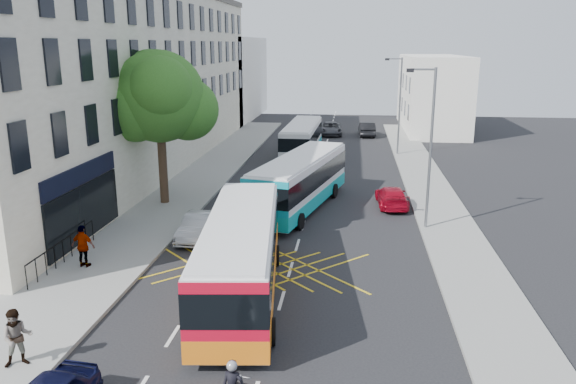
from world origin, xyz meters
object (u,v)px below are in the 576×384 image
(lamp_far, at_px, (399,101))
(parked_car_silver, at_px, (198,226))
(lamp_near, at_px, (429,141))
(pedestrian_near, at_px, (17,338))
(bus_far, at_px, (302,140))
(distant_car_dark, at_px, (367,129))
(street_tree, at_px, (159,98))
(bus_near, at_px, (241,255))
(bus_mid, at_px, (300,182))
(red_hatchback, at_px, (392,197))
(pedestrian_far, at_px, (83,246))
(distant_car_grey, at_px, (331,129))

(lamp_far, bearing_deg, parked_car_silver, -116.11)
(lamp_near, relative_size, pedestrian_near, 4.55)
(lamp_near, xyz_separation_m, bus_far, (-7.91, 18.05, -3.09))
(distant_car_dark, distance_m, pedestrian_near, 45.98)
(street_tree, height_order, lamp_near, street_tree)
(bus_far, xyz_separation_m, distant_car_dark, (5.62, 12.23, -0.81))
(bus_near, distance_m, pedestrian_near, 7.90)
(bus_mid, bearing_deg, red_hatchback, 24.91)
(lamp_far, relative_size, bus_mid, 0.72)
(lamp_near, xyz_separation_m, parked_car_silver, (-11.10, -2.64, -4.00))
(parked_car_silver, relative_size, distant_car_dark, 0.86)
(bus_mid, bearing_deg, pedestrian_far, -115.47)
(red_hatchback, height_order, distant_car_dark, distant_car_dark)
(street_tree, xyz_separation_m, lamp_far, (14.71, 17.03, -1.68))
(bus_near, relative_size, distant_car_dark, 2.53)
(parked_car_silver, bearing_deg, bus_near, -59.40)
(lamp_far, xyz_separation_m, bus_near, (-7.75, -28.69, -3.01))
(lamp_near, distance_m, distant_car_dark, 30.61)
(parked_car_silver, height_order, distant_car_dark, distant_car_dark)
(bus_mid, height_order, parked_car_silver, bus_mid)
(lamp_far, distance_m, pedestrian_far, 31.02)
(bus_mid, height_order, distant_car_dark, bus_mid)
(red_hatchback, bearing_deg, parked_car_silver, 31.15)
(street_tree, relative_size, pedestrian_near, 5.01)
(distant_car_grey, relative_size, pedestrian_far, 2.60)
(street_tree, distance_m, distant_car_grey, 29.44)
(bus_far, distance_m, red_hatchback, 15.40)
(lamp_far, xyz_separation_m, bus_far, (-7.91, -1.95, -3.09))
(parked_car_silver, xyz_separation_m, distant_car_grey, (5.07, 33.17, 0.04))
(bus_mid, height_order, red_hatchback, bus_mid)
(lamp_far, bearing_deg, lamp_near, -90.00)
(lamp_near, height_order, distant_car_dark, lamp_near)
(lamp_far, xyz_separation_m, distant_car_dark, (-2.30, 10.28, -3.90))
(pedestrian_near, bearing_deg, bus_near, 17.83)
(distant_car_grey, distance_m, pedestrian_near, 45.49)
(pedestrian_near, bearing_deg, street_tree, 66.47)
(bus_mid, height_order, distant_car_grey, bus_mid)
(bus_near, height_order, pedestrian_far, bus_near)
(lamp_near, xyz_separation_m, pedestrian_far, (-14.79, -7.04, -3.56))
(bus_near, xyz_separation_m, bus_mid, (1.09, 11.76, -0.00))
(lamp_far, distance_m, bus_near, 29.87)
(parked_car_silver, height_order, pedestrian_far, pedestrian_far)
(red_hatchback, relative_size, distant_car_dark, 0.93)
(lamp_far, distance_m, bus_far, 8.72)
(lamp_far, height_order, distant_car_grey, lamp_far)
(bus_far, height_order, pedestrian_far, bus_far)
(lamp_far, height_order, red_hatchback, lamp_far)
(bus_near, distance_m, pedestrian_far, 7.25)
(street_tree, bearing_deg, bus_near, -59.19)
(distant_car_grey, xyz_separation_m, pedestrian_far, (-8.76, -37.56, 0.40))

